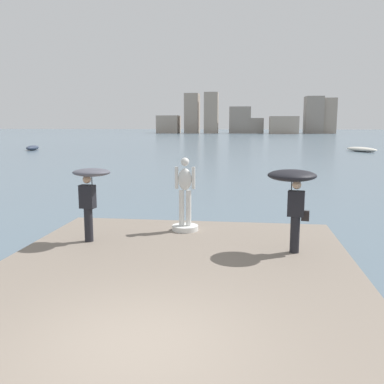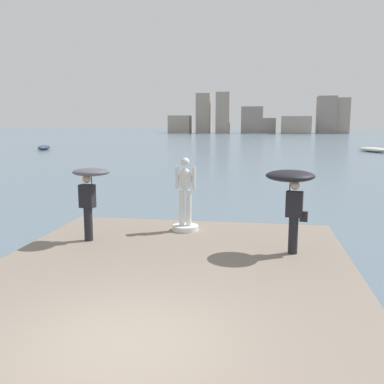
{
  "view_description": "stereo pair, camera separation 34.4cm",
  "coord_description": "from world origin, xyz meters",
  "px_view_note": "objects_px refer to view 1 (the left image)",
  "views": [
    {
      "loc": [
        1.49,
        -5.4,
        3.44
      ],
      "look_at": [
        0.0,
        6.19,
        1.55
      ],
      "focal_mm": 39.94,
      "sensor_mm": 36.0,
      "label": 1
    },
    {
      "loc": [
        1.83,
        -5.35,
        3.44
      ],
      "look_at": [
        0.0,
        6.19,
        1.55
      ],
      "focal_mm": 39.94,
      "sensor_mm": 36.0,
      "label": 2
    }
  ],
  "objects_px": {
    "boat_near": "(33,148)",
    "onlooker_right": "(293,185)",
    "boat_mid": "(362,149)",
    "onlooker_left": "(90,185)",
    "statue_white_figure": "(185,203)"
  },
  "relations": [
    {
      "from": "boat_mid",
      "to": "onlooker_right",
      "type": "bearing_deg",
      "value": -106.11
    },
    {
      "from": "boat_mid",
      "to": "onlooker_left",
      "type": "bearing_deg",
      "value": -112.05
    },
    {
      "from": "onlooker_left",
      "to": "boat_mid",
      "type": "relative_size",
      "value": 0.38
    },
    {
      "from": "statue_white_figure",
      "to": "boat_near",
      "type": "relative_size",
      "value": 0.61
    },
    {
      "from": "onlooker_right",
      "to": "boat_mid",
      "type": "distance_m",
      "value": 46.1
    },
    {
      "from": "onlooker_right",
      "to": "boat_mid",
      "type": "bearing_deg",
      "value": 73.89
    },
    {
      "from": "boat_near",
      "to": "onlooker_right",
      "type": "bearing_deg",
      "value": -55.84
    },
    {
      "from": "onlooker_right",
      "to": "onlooker_left",
      "type": "bearing_deg",
      "value": 176.84
    },
    {
      "from": "boat_mid",
      "to": "boat_near",
      "type": "bearing_deg",
      "value": -176.88
    },
    {
      "from": "onlooker_right",
      "to": "boat_mid",
      "type": "xyz_separation_m",
      "value": [
        12.78,
        44.26,
        -1.72
      ]
    },
    {
      "from": "onlooker_right",
      "to": "statue_white_figure",
      "type": "bearing_deg",
      "value": 148.44
    },
    {
      "from": "onlooker_left",
      "to": "onlooker_right",
      "type": "relative_size",
      "value": 0.97
    },
    {
      "from": "onlooker_left",
      "to": "onlooker_right",
      "type": "bearing_deg",
      "value": -3.16
    },
    {
      "from": "onlooker_left",
      "to": "boat_near",
      "type": "height_order",
      "value": "onlooker_left"
    },
    {
      "from": "onlooker_left",
      "to": "boat_near",
      "type": "distance_m",
      "value": 47.91
    }
  ]
}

